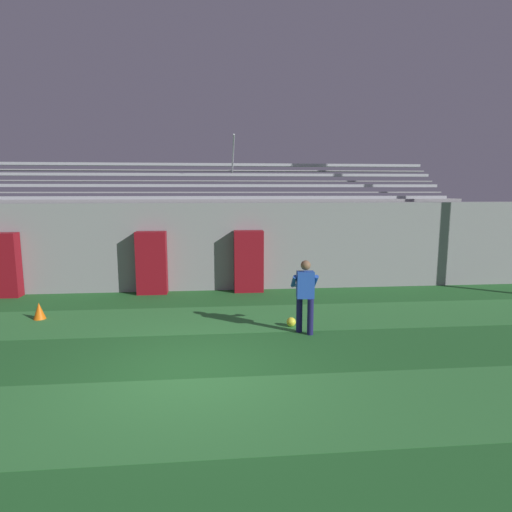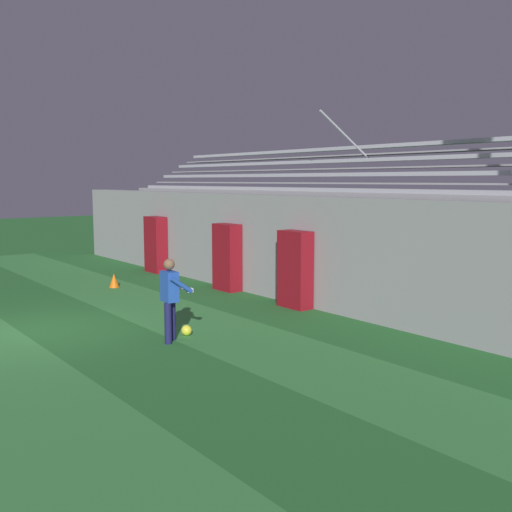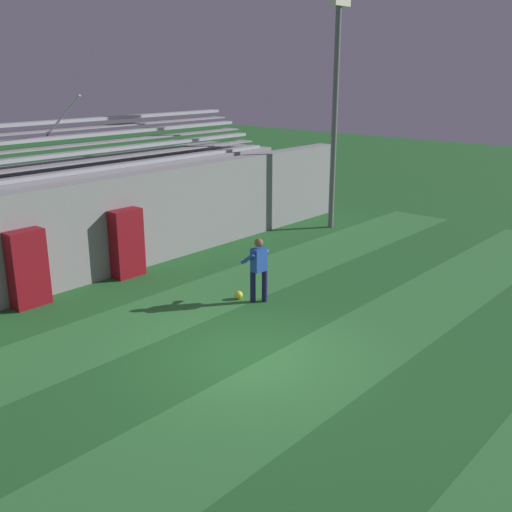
{
  "view_description": "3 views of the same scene",
  "coord_description": "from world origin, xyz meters",
  "px_view_note": "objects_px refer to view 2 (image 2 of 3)",
  "views": [
    {
      "loc": [
        0.49,
        -7.31,
        3.21
      ],
      "look_at": [
        1.49,
        3.34,
        1.55
      ],
      "focal_mm": 30.0,
      "sensor_mm": 36.0,
      "label": 1
    },
    {
      "loc": [
        12.72,
        -3.87,
        3.2
      ],
      "look_at": [
        2.99,
        3.57,
        1.65
      ],
      "focal_mm": 42.0,
      "sensor_mm": 36.0,
      "label": 2
    },
    {
      "loc": [
        -8.32,
        -7.5,
        5.65
      ],
      "look_at": [
        2.89,
        2.31,
        1.02
      ],
      "focal_mm": 42.0,
      "sensor_mm": 36.0,
      "label": 3
    }
  ],
  "objects_px": {
    "padding_pillar_gate_right": "(295,269)",
    "padding_pillar_far_left": "(156,245)",
    "padding_pillar_gate_left": "(227,257)",
    "traffic_cone": "(114,280)",
    "soccer_ball": "(187,330)",
    "goalkeeper": "(170,295)"
  },
  "relations": [
    {
      "from": "padding_pillar_gate_left",
      "to": "goalkeeper",
      "type": "relative_size",
      "value": 1.16
    },
    {
      "from": "soccer_ball",
      "to": "traffic_cone",
      "type": "bearing_deg",
      "value": 169.28
    },
    {
      "from": "padding_pillar_gate_right",
      "to": "padding_pillar_far_left",
      "type": "bearing_deg",
      "value": 180.0
    },
    {
      "from": "padding_pillar_far_left",
      "to": "goalkeeper",
      "type": "distance_m",
      "value": 9.29
    },
    {
      "from": "padding_pillar_gate_right",
      "to": "padding_pillar_far_left",
      "type": "height_order",
      "value": "same"
    },
    {
      "from": "soccer_ball",
      "to": "traffic_cone",
      "type": "xyz_separation_m",
      "value": [
        -6.18,
        1.17,
        0.1
      ]
    },
    {
      "from": "padding_pillar_gate_left",
      "to": "padding_pillar_gate_right",
      "type": "bearing_deg",
      "value": 0.0
    },
    {
      "from": "goalkeeper",
      "to": "soccer_ball",
      "type": "distance_m",
      "value": 1.0
    },
    {
      "from": "padding_pillar_gate_right",
      "to": "goalkeeper",
      "type": "height_order",
      "value": "padding_pillar_gate_right"
    },
    {
      "from": "goalkeeper",
      "to": "soccer_ball",
      "type": "height_order",
      "value": "goalkeeper"
    },
    {
      "from": "padding_pillar_gate_right",
      "to": "traffic_cone",
      "type": "relative_size",
      "value": 4.63
    },
    {
      "from": "padding_pillar_gate_right",
      "to": "soccer_ball",
      "type": "bearing_deg",
      "value": -78.55
    },
    {
      "from": "padding_pillar_gate_left",
      "to": "goalkeeper",
      "type": "distance_m",
      "value": 5.7
    },
    {
      "from": "soccer_ball",
      "to": "padding_pillar_gate_right",
      "type": "bearing_deg",
      "value": 101.45
    },
    {
      "from": "padding_pillar_gate_left",
      "to": "traffic_cone",
      "type": "bearing_deg",
      "value": -135.01
    },
    {
      "from": "padding_pillar_gate_right",
      "to": "soccer_ball",
      "type": "distance_m",
      "value": 3.79
    },
    {
      "from": "padding_pillar_gate_right",
      "to": "soccer_ball",
      "type": "height_order",
      "value": "padding_pillar_gate_right"
    },
    {
      "from": "padding_pillar_far_left",
      "to": "traffic_cone",
      "type": "xyz_separation_m",
      "value": [
        1.93,
        -2.44,
        -0.76
      ]
    },
    {
      "from": "goalkeeper",
      "to": "padding_pillar_gate_right",
      "type": "bearing_deg",
      "value": 103.06
    },
    {
      "from": "goalkeeper",
      "to": "padding_pillar_gate_left",
      "type": "bearing_deg",
      "value": 134.02
    },
    {
      "from": "traffic_cone",
      "to": "padding_pillar_gate_left",
      "type": "bearing_deg",
      "value": 44.99
    },
    {
      "from": "padding_pillar_gate_left",
      "to": "soccer_ball",
      "type": "xyz_separation_m",
      "value": [
        3.74,
        -3.61,
        -0.86
      ]
    }
  ]
}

